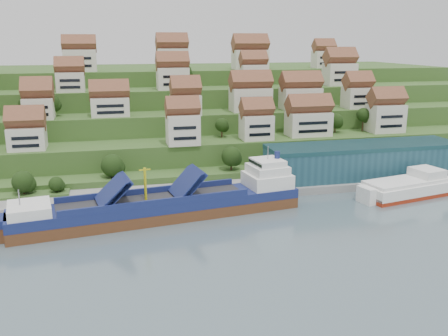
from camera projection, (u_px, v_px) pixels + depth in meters
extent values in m
plane|color=slate|center=(210.00, 213.00, 127.98)|extent=(300.00, 300.00, 0.00)
cube|color=gray|center=(266.00, 187.00, 146.38)|extent=(180.00, 14.00, 2.20)
cube|color=#2D4C1E|center=(167.00, 141.00, 208.44)|extent=(260.00, 128.00, 4.00)
cube|color=#2D4C1E|center=(165.00, 131.00, 212.28)|extent=(260.00, 118.00, 11.00)
cube|color=#2D4C1E|center=(163.00, 120.00, 218.94)|extent=(260.00, 102.00, 18.00)
cube|color=#2D4C1E|center=(160.00, 110.00, 225.61)|extent=(260.00, 86.00, 25.00)
cube|color=#2D4C1E|center=(158.00, 101.00, 233.33)|extent=(260.00, 68.00, 31.00)
cube|color=silver|center=(27.00, 138.00, 150.12)|extent=(10.73, 8.57, 6.77)
cube|color=silver|center=(183.00, 130.00, 156.82)|extent=(10.05, 7.62, 9.52)
cube|color=silver|center=(256.00, 127.00, 165.26)|extent=(10.16, 7.73, 8.12)
cube|color=silver|center=(308.00, 124.00, 171.70)|extent=(14.76, 8.26, 8.11)
cube|color=silver|center=(385.00, 118.00, 178.49)|extent=(12.05, 8.31, 9.84)
cube|color=silver|center=(39.00, 108.00, 163.11)|extent=(9.51, 8.98, 6.84)
cube|color=silver|center=(110.00, 107.00, 168.81)|extent=(12.59, 7.90, 6.35)
cube|color=silver|center=(186.00, 105.00, 171.59)|extent=(9.77, 8.56, 6.94)
cube|color=silver|center=(250.00, 100.00, 180.34)|extent=(14.28, 8.36, 8.34)
cube|color=silver|center=(300.00, 99.00, 185.17)|extent=(14.48, 8.18, 7.93)
cube|color=silver|center=(357.00, 98.00, 188.87)|extent=(10.00, 8.04, 7.77)
cube|color=silver|center=(71.00, 82.00, 178.61)|extent=(9.82, 7.30, 6.96)
cube|color=silver|center=(173.00, 79.00, 187.06)|extent=(11.61, 7.79, 8.13)
cube|color=silver|center=(253.00, 76.00, 193.98)|extent=(9.94, 7.14, 8.86)
cube|color=silver|center=(339.00, 74.00, 204.19)|extent=(12.17, 8.47, 8.92)
cube|color=silver|center=(80.00, 61.00, 196.16)|extent=(12.50, 7.51, 8.50)
cube|color=silver|center=(172.00, 60.00, 202.78)|extent=(12.24, 8.15, 8.80)
cube|color=silver|center=(250.00, 59.00, 212.46)|extent=(14.48, 8.73, 8.12)
cube|color=silver|center=(323.00, 59.00, 222.97)|extent=(9.17, 7.05, 7.44)
ellipsoid|color=#1F3913|center=(231.00, 156.00, 153.31)|extent=(6.09, 6.09, 6.09)
ellipsoid|color=#1F3913|center=(112.00, 165.00, 145.48)|extent=(6.58, 6.58, 6.58)
ellipsoid|color=#1F3913|center=(335.00, 121.00, 177.32)|extent=(5.40, 5.40, 5.40)
ellipsoid|color=#1F3913|center=(363.00, 115.00, 179.33)|extent=(4.95, 4.95, 4.95)
ellipsoid|color=#1F3913|center=(222.00, 125.00, 168.36)|extent=(4.59, 4.59, 4.59)
ellipsoid|color=#1F3913|center=(293.00, 92.00, 188.65)|extent=(5.37, 5.37, 5.37)
ellipsoid|color=#1F3913|center=(27.00, 104.00, 166.92)|extent=(5.38, 5.38, 5.38)
ellipsoid|color=#1F3913|center=(51.00, 103.00, 167.34)|extent=(5.83, 5.83, 5.83)
ellipsoid|color=#1F3913|center=(183.00, 72.00, 190.36)|extent=(6.61, 6.61, 6.61)
ellipsoid|color=#1F3913|center=(260.00, 75.00, 200.52)|extent=(4.37, 4.37, 4.37)
ellipsoid|color=#1F3913|center=(259.00, 77.00, 198.65)|extent=(4.07, 4.07, 4.07)
ellipsoid|color=#1F3913|center=(23.00, 182.00, 133.57)|extent=(5.87, 5.87, 5.87)
ellipsoid|color=#1F3913|center=(56.00, 184.00, 135.79)|extent=(4.10, 4.10, 4.10)
cube|color=#204A59|center=(363.00, 160.00, 154.04)|extent=(60.00, 15.00, 10.00)
cylinder|color=gray|center=(265.00, 175.00, 139.95)|extent=(0.16, 0.16, 8.00)
cube|color=maroon|center=(267.00, 163.00, 139.20)|extent=(1.20, 0.05, 0.80)
cube|color=#5A331B|center=(161.00, 214.00, 123.95)|extent=(72.30, 20.93, 4.58)
cube|color=navy|center=(161.00, 203.00, 123.22)|extent=(72.32, 21.04, 2.38)
cube|color=white|center=(29.00, 209.00, 111.83)|extent=(10.54, 11.63, 2.38)
cube|color=#262628|center=(153.00, 199.00, 122.27)|extent=(46.67, 15.69, 0.27)
cube|color=navy|center=(111.00, 192.00, 117.89)|extent=(8.22, 10.98, 6.33)
cube|color=navy|center=(185.00, 184.00, 124.45)|extent=(7.88, 10.93, 6.70)
cylinder|color=yellow|center=(145.00, 184.00, 120.61)|extent=(0.73, 0.73, 8.25)
cube|color=white|center=(267.00, 180.00, 132.99)|extent=(12.35, 11.89, 3.66)
cube|color=white|center=(268.00, 169.00, 132.26)|extent=(10.38, 10.54, 2.29)
cube|color=white|center=(268.00, 162.00, 131.78)|extent=(8.42, 9.19, 1.65)
cylinder|color=navy|center=(277.00, 155.00, 132.33)|extent=(1.66, 1.66, 2.02)
cube|color=maroon|center=(407.00, 194.00, 141.73)|extent=(29.04, 15.41, 2.39)
cube|color=white|center=(408.00, 187.00, 141.23)|extent=(29.06, 15.51, 2.94)
cube|color=white|center=(408.00, 181.00, 140.78)|extent=(27.49, 14.14, 1.10)
cube|color=white|center=(427.00, 173.00, 143.22)|extent=(8.82, 9.39, 2.76)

